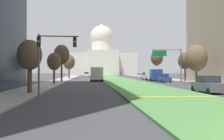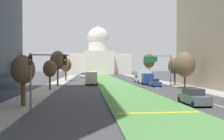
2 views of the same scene
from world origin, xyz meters
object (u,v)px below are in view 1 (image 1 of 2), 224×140
street_tree_left_near (30,56)px  sedan_lead_stopped (208,85)px  overhead_guide_sign (170,58)px  traffic_light_far_right (154,67)px  street_tree_right_mid (196,58)px  box_truck_delivery (153,73)px  street_tree_left_mid (54,62)px  sedan_distant (146,76)px  street_tree_right_far (185,61)px  street_tree_left_far (62,55)px  sedan_far_horizon (95,75)px  sedan_very_far (86,75)px  capitol_building (102,59)px  city_bus (96,73)px  street_tree_right_distant (157,58)px  traffic_light_near_left (49,52)px  sedan_midblock (163,78)px

street_tree_left_near → sedan_lead_stopped: street_tree_left_near is taller
overhead_guide_sign → sedan_lead_stopped: 23.17m
traffic_light_far_right → street_tree_right_mid: bearing=-87.5°
traffic_light_far_right → sedan_lead_stopped: 42.35m
sedan_lead_stopped → box_truck_delivery: (2.14, 29.83, 0.86)m
street_tree_left_mid → box_truck_delivery: bearing=33.5°
traffic_light_far_right → sedan_distant: traffic_light_far_right is taller
street_tree_left_mid → street_tree_right_far: street_tree_right_far is taller
street_tree_left_far → sedan_far_horizon: street_tree_left_far is taller
street_tree_left_near → sedan_very_far: bearing=86.2°
capitol_building → overhead_guide_sign: 91.31m
capitol_building → sedan_lead_stopped: size_ratio=8.20×
street_tree_right_mid → sedan_far_horizon: size_ratio=1.45×
sedan_distant → sedan_very_far: (-15.46, 29.75, -0.03)m
sedan_far_horizon → street_tree_right_mid: bearing=-64.8°
street_tree_left_mid → capitol_building: bearing=82.7°
traffic_light_far_right → city_bus: bearing=-146.1°
city_bus → street_tree_left_mid: bearing=-116.5°
street_tree_right_far → city_bus: bearing=157.9°
street_tree_left_mid → street_tree_right_distant: (24.44, 26.86, 2.11)m
overhead_guide_sign → street_tree_left_near: size_ratio=1.25×
traffic_light_near_left → box_truck_delivery: (17.30, 33.33, -2.12)m
box_truck_delivery → street_tree_right_far: bearing=-49.3°
sedan_distant → box_truck_delivery: size_ratio=0.67×
sedan_distant → street_tree_left_mid: bearing=-133.2°
street_tree_left_far → street_tree_right_mid: bearing=-16.3°
overhead_guide_sign → street_tree_right_far: (3.60, 1.45, -0.43)m
street_tree_right_mid → sedan_far_horizon: bearing=115.2°
street_tree_left_far → street_tree_right_distant: (24.13, 18.96, 0.46)m
sedan_lead_stopped → street_tree_right_far: bearing=73.4°
street_tree_right_distant → sedan_far_horizon: size_ratio=1.69×
overhead_guide_sign → street_tree_left_near: (-21.16, -22.28, -0.99)m
traffic_light_far_right → street_tree_right_distant: street_tree_right_distant is taller
traffic_light_near_left → street_tree_right_far: bearing=51.0°
traffic_light_near_left → sedan_far_horizon: 57.04m
sedan_lead_stopped → sedan_midblock: 23.63m
street_tree_left_near → sedan_far_horizon: (7.45, 52.96, -2.89)m
capitol_building → street_tree_left_near: bearing=-96.3°
sedan_lead_stopped → sedan_distant: bearing=86.5°
box_truck_delivery → city_bus: box_truck_delivery is taller
overhead_guide_sign → street_tree_left_mid: (-21.21, -5.83, -0.96)m
traffic_light_near_left → street_tree_left_far: 28.26m
capitol_building → traffic_light_far_right: bearing=-81.4°
street_tree_right_mid → sedan_far_horizon: 39.55m
street_tree_right_distant → street_tree_right_mid: bearing=-90.4°
street_tree_right_far → street_tree_left_far: bearing=178.6°
street_tree_left_near → street_tree_right_distant: street_tree_right_distant is taller
capitol_building → street_tree_left_mid: size_ratio=6.99×
sedan_very_far → city_bus: 36.69m
traffic_light_far_right → street_tree_left_far: street_tree_left_far is taller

